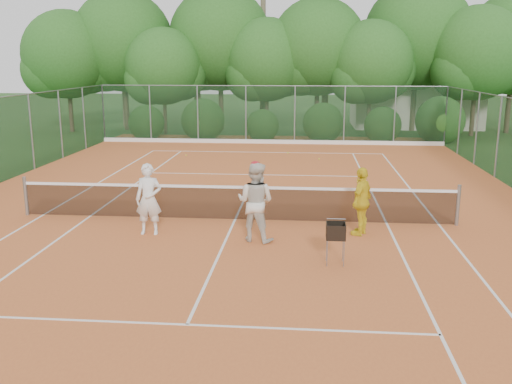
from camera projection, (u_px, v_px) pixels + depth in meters
ground at (235, 221)px, 15.66m from camera, size 120.00×120.00×0.00m
clay_court at (235, 220)px, 15.66m from camera, size 18.00×36.00×0.02m
club_building at (414, 104)px, 37.84m from camera, size 8.00×5.00×3.00m
tennis_net at (235, 202)px, 15.54m from camera, size 11.97×0.10×1.10m
player_white at (149, 199)px, 14.22m from camera, size 0.67×0.46×1.80m
player_center_grp at (255, 202)px, 13.68m from camera, size 1.12×0.99×1.96m
player_yellow at (362, 201)px, 14.18m from camera, size 0.83×1.09×1.72m
ball_hopper at (336, 232)px, 12.12m from camera, size 0.40×0.40×0.90m
stray_ball_a at (186, 155)px, 26.17m from camera, size 0.07×0.07×0.07m
stray_ball_b at (288, 153)px, 26.85m from camera, size 0.07×0.07×0.07m
stray_ball_c at (319, 159)px, 25.16m from camera, size 0.07×0.07×0.07m
court_markings at (235, 220)px, 15.66m from camera, size 11.03×23.83×0.01m
fence_back at (270, 115)px, 29.88m from camera, size 18.07×0.07×3.00m
tropical_treeline at (300, 46)px, 34.01m from camera, size 32.10×8.49×15.03m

